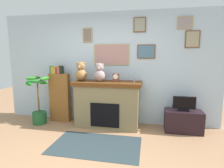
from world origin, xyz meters
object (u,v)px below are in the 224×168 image
Objects in this scene: candle_jar at (135,80)px; teddy_bear_cream at (100,73)px; bookshelf at (60,96)px; fireplace at (108,104)px; potted_plant at (39,106)px; mantel_clock at (116,78)px; teddy_bear_brown at (81,72)px; television at (184,104)px; tv_stand at (183,121)px.

teddy_bear_cream is at bearing -179.96° from candle_jar.
bookshelf is 3.34× the size of teddy_bear_cream.
candle_jar is at bearing -1.68° from fireplace.
bookshelf reaches higher than potted_plant.
teddy_bear_cream reaches higher than mantel_clock.
mantel_clock is 0.42× the size of teddy_bear_brown.
television is at bearing -2.02° from bookshelf.
candle_jar is at bearing -179.40° from tv_stand.
bookshelf is at bearing 169.61° from teddy_bear_brown.
tv_stand is 1.73× the size of teddy_bear_brown.
tv_stand is (3.27, 0.18, -0.21)m from potted_plant.
candle_jar is (-1.04, -0.01, 0.86)m from tv_stand.
teddy_bear_brown is at bearing 179.93° from mantel_clock.
fireplace is 1.67m from tv_stand.
potted_plant is 2.76× the size of teddy_bear_cream.
teddy_bear_brown reaches higher than fireplace.
potted_plant is at bearing -145.41° from bookshelf.
bookshelf is 2.90m from tv_stand.
teddy_bear_cream reaches higher than television.
fireplace is at bearing 6.49° from potted_plant.
mantel_clock reaches higher than television.
teddy_bear_cream is at bearing -6.07° from bookshelf.
potted_plant is (-1.63, -0.19, -0.08)m from fireplace.
fireplace reaches higher than television.
television is (2.87, -0.10, -0.04)m from bookshelf.
bookshelf is 7.52× the size of mantel_clock.
candle_jar is at bearing -3.48° from bookshelf.
potted_plant reaches higher than tv_stand.
bookshelf is 0.86m from teddy_bear_brown.
teddy_bear_brown is at bearing -178.30° from fireplace.
candle_jar is 0.58× the size of mantel_clock.
mantel_clock reaches higher than potted_plant.
bookshelf reaches higher than fireplace.
teddy_bear_brown is (1.01, 0.17, 0.79)m from potted_plant.
fireplace is at bearing 178.32° from candle_jar.
fireplace is 0.63m from mantel_clock.
potted_plant is at bearing -173.44° from teddy_bear_cream.
fireplace is 14.37× the size of candle_jar.
potted_plant is 6.21× the size of mantel_clock.
candle_jar is at bearing 0.21° from mantel_clock.
potted_plant reaches higher than fireplace.
teddy_bear_cream is (-0.78, -0.00, 0.13)m from candle_jar.
mantel_clock is at bearing -4.54° from bookshelf.
tv_stand is 1.35m from candle_jar.
teddy_bear_brown is (-0.62, -0.02, 0.71)m from fireplace.
teddy_bear_cream reaches higher than bookshelf.
mantel_clock is (0.19, -0.02, 0.60)m from fireplace.
teddy_bear_brown is 0.44m from teddy_bear_cream.
fireplace is at bearing 1.70° from teddy_bear_brown.
teddy_bear_cream is at bearing -174.05° from fireplace.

